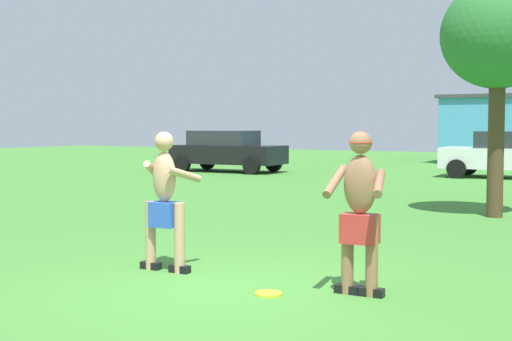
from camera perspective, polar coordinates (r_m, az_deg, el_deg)
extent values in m
plane|color=#428433|center=(7.53, -3.21, -9.80)|extent=(80.00, 80.00, 0.00)
cube|color=black|center=(7.30, 9.55, -9.92)|extent=(0.26, 0.11, 0.09)
cylinder|color=#936647|center=(7.22, 9.58, -6.99)|extent=(0.13, 0.13, 0.85)
cube|color=black|center=(7.39, 7.57, -9.73)|extent=(0.26, 0.11, 0.09)
cylinder|color=#936647|center=(7.31, 7.60, -6.84)|extent=(0.13, 0.13, 0.85)
cube|color=red|center=(7.22, 8.61, -4.79)|extent=(0.37, 0.24, 0.31)
ellipsoid|color=#936647|center=(7.17, 8.64, -1.14)|extent=(0.36, 0.22, 0.62)
cylinder|color=#936647|center=(6.99, 10.18, -1.03)|extent=(0.25, 0.59, 0.26)
cylinder|color=#936647|center=(7.16, 6.59, -0.89)|extent=(0.13, 0.58, 0.32)
sphere|color=#936647|center=(7.14, 8.68, 2.30)|extent=(0.24, 0.24, 0.24)
cone|color=red|center=(7.14, 8.68, 2.82)|extent=(0.25, 0.25, 0.13)
cube|color=black|center=(8.63, -8.71, -7.79)|extent=(0.26, 0.11, 0.09)
cylinder|color=tan|center=(8.56, -8.74, -5.32)|extent=(0.13, 0.13, 0.84)
cube|color=black|center=(8.38, -6.35, -8.12)|extent=(0.26, 0.11, 0.09)
cylinder|color=tan|center=(8.31, -6.37, -5.58)|extent=(0.13, 0.13, 0.84)
cube|color=blue|center=(8.39, -7.59, -3.63)|extent=(0.33, 0.24, 0.30)
ellipsoid|color=tan|center=(8.35, -7.62, -0.52)|extent=(0.31, 0.22, 0.61)
cylinder|color=tan|center=(8.55, -8.36, -0.22)|extent=(0.23, 0.56, 0.34)
cylinder|color=tan|center=(8.30, -6.03, -0.32)|extent=(0.15, 0.59, 0.23)
sphere|color=tan|center=(8.33, -7.64, 2.42)|extent=(0.23, 0.23, 0.23)
cylinder|color=yellow|center=(7.28, 1.03, -10.18)|extent=(0.29, 0.29, 0.03)
cube|color=black|center=(26.37, -2.32, 1.35)|extent=(4.34, 1.91, 0.70)
cube|color=#282D33|center=(26.45, -2.70, 2.72)|extent=(2.45, 1.64, 0.56)
cylinder|color=black|center=(26.46, 1.48, 0.60)|extent=(0.65, 0.24, 0.64)
cylinder|color=black|center=(24.86, -0.37, 0.40)|extent=(0.65, 0.24, 0.64)
cylinder|color=black|center=(27.93, -4.06, 0.76)|extent=(0.65, 0.24, 0.64)
cylinder|color=black|center=(26.42, -6.13, 0.58)|extent=(0.65, 0.24, 0.64)
cube|color=white|center=(24.59, 20.20, 0.95)|extent=(4.31, 1.83, 0.70)
cylinder|color=black|center=(24.00, 16.30, 0.13)|extent=(0.64, 0.22, 0.64)
cylinder|color=black|center=(25.76, 17.18, 0.35)|extent=(0.64, 0.22, 0.64)
cylinder|color=#4C3823|center=(13.97, 19.27, 1.99)|extent=(0.31, 0.31, 2.78)
ellipsoid|color=#2D7033|center=(14.08, 19.46, 10.61)|extent=(2.17, 2.17, 2.06)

